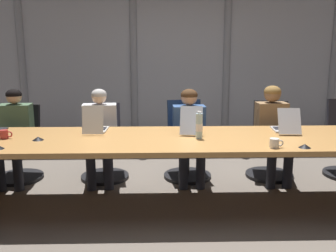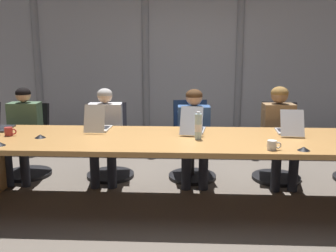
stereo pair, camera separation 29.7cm
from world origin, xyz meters
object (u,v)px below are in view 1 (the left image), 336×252
(person_center, at_px, (190,129))
(person_left_end, at_px, (14,131))
(laptop_left_mid, at_px, (96,127))
(office_chair_right_mid, at_px, (270,149))
(office_chair_center, at_px, (187,149))
(person_left_mid, at_px, (100,130))
(person_right_mid, at_px, (273,127))
(office_chair_left_end, at_px, (19,151))
(conference_mic_middle, at_px, (305,146))
(laptop_center, at_px, (192,127))
(conference_mic_left_side, at_px, (38,138))
(office_chair_left_mid, at_px, (104,150))
(laptop_right_mid, at_px, (285,127))
(coffee_mug_far, at_px, (275,143))
(coffee_mug_near, at_px, (4,134))
(water_bottle_primary, at_px, (199,126))

(person_center, bearing_deg, person_left_end, -91.68)
(laptop_left_mid, xyz_separation_m, office_chair_right_mid, (2.10, 0.65, -0.44))
(person_center, bearing_deg, office_chair_center, -174.78)
(person_left_mid, xyz_separation_m, person_right_mid, (2.11, 0.00, 0.03))
(office_chair_left_end, xyz_separation_m, conference_mic_middle, (3.08, -1.36, 0.41))
(laptop_left_mid, height_order, conference_mic_middle, laptop_left_mid)
(laptop_center, relative_size, conference_mic_left_side, 4.40)
(person_left_end, height_order, person_right_mid, person_right_mid)
(office_chair_left_end, xyz_separation_m, conference_mic_left_side, (0.57, -1.00, 0.41))
(office_chair_right_mid, distance_m, person_left_mid, 2.16)
(office_chair_left_mid, xyz_separation_m, office_chair_center, (1.05, 0.00, 0.01))
(office_chair_center, relative_size, office_chair_right_mid, 1.02)
(office_chair_left_mid, xyz_separation_m, person_right_mid, (2.09, -0.16, 0.32))
(laptop_left_mid, bearing_deg, person_right_mid, -74.62)
(laptop_right_mid, relative_size, person_left_mid, 0.39)
(office_chair_center, bearing_deg, office_chair_left_end, -98.38)
(laptop_center, xyz_separation_m, person_center, (0.02, 0.52, -0.14))
(office_chair_right_mid, height_order, person_left_end, person_left_end)
(office_chair_right_mid, bearing_deg, coffee_mug_far, -5.55)
(laptop_left_mid, height_order, person_left_mid, person_left_mid)
(office_chair_right_mid, height_order, person_center, person_center)
(laptop_center, relative_size, coffee_mug_near, 3.89)
(laptop_center, xyz_separation_m, water_bottle_primary, (0.05, -0.30, 0.07))
(coffee_mug_near, bearing_deg, person_left_mid, 42.90)
(laptop_center, height_order, water_bottle_primary, laptop_center)
(laptop_center, relative_size, office_chair_left_end, 0.53)
(office_chair_left_mid, relative_size, person_right_mid, 0.79)
(office_chair_left_mid, relative_size, coffee_mug_far, 7.24)
(person_center, bearing_deg, person_right_mid, 88.27)
(person_right_mid, bearing_deg, office_chair_right_mid, 167.35)
(office_chair_left_end, height_order, person_left_end, person_left_end)
(laptop_right_mid, relative_size, office_chair_left_end, 0.49)
(person_left_mid, xyz_separation_m, conference_mic_middle, (2.04, -1.20, 0.11))
(person_left_mid, height_order, coffee_mug_far, person_left_mid)
(person_right_mid, xyz_separation_m, coffee_mug_far, (-0.35, -1.20, 0.11))
(coffee_mug_far, height_order, conference_mic_left_side, coffee_mug_far)
(laptop_left_mid, xyz_separation_m, coffee_mug_far, (1.73, -0.70, -0.02))
(person_left_end, xyz_separation_m, coffee_mug_near, (0.19, -0.77, 0.13))
(office_chair_center, xyz_separation_m, person_right_mid, (1.04, -0.16, 0.31))
(water_bottle_primary, distance_m, conference_mic_middle, 1.01)
(laptop_right_mid, distance_m, conference_mic_middle, 0.67)
(coffee_mug_far, bearing_deg, conference_mic_left_side, 171.12)
(conference_mic_middle, bearing_deg, coffee_mug_far, 178.65)
(office_chair_left_mid, bearing_deg, coffee_mug_far, 44.39)
(laptop_left_mid, height_order, laptop_center, laptop_left_mid)
(office_chair_right_mid, relative_size, coffee_mug_near, 7.60)
(office_chair_left_end, distance_m, person_center, 2.16)
(laptop_center, bearing_deg, office_chair_center, 7.11)
(laptop_left_mid, height_order, office_chair_right_mid, laptop_left_mid)
(office_chair_center, xyz_separation_m, conference_mic_left_side, (-1.54, -1.01, 0.39))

